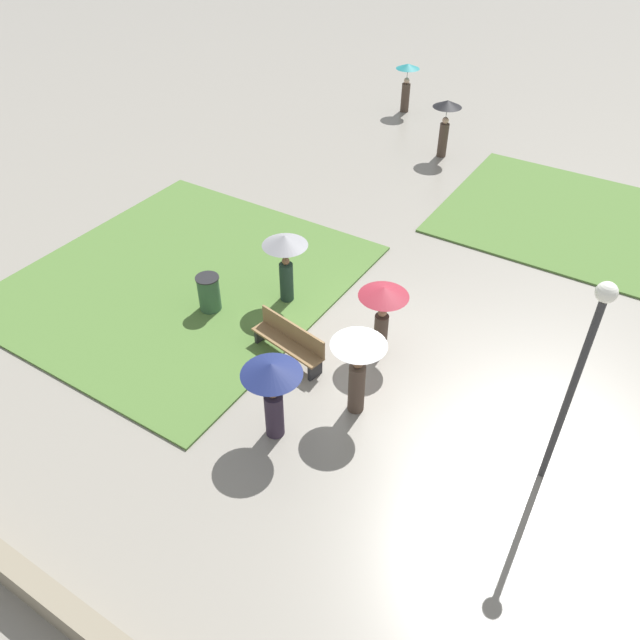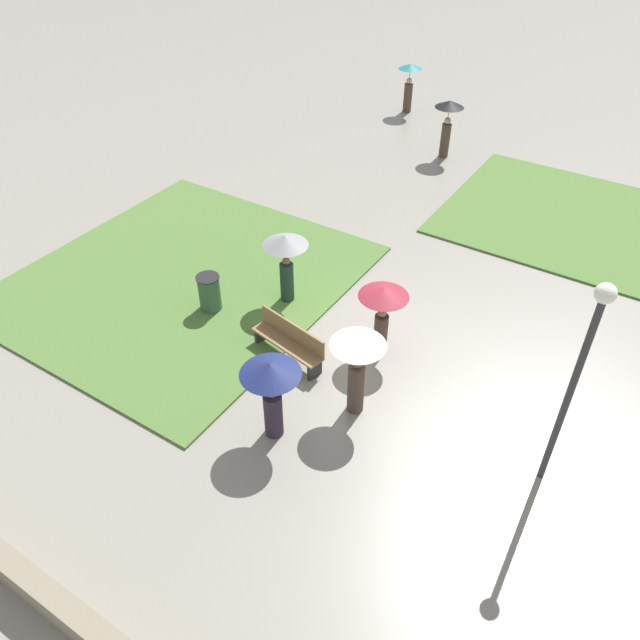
{
  "view_description": "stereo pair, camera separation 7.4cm",
  "coord_description": "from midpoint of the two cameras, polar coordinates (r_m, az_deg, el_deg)",
  "views": [
    {
      "loc": [
        4.59,
        -9.78,
        9.41
      ],
      "look_at": [
        -1.2,
        -0.6,
        0.62
      ],
      "focal_mm": 35.0,
      "sensor_mm": 36.0,
      "label": 1
    },
    {
      "loc": [
        4.65,
        -9.74,
        9.41
      ],
      "look_at": [
        -1.2,
        -0.6,
        0.62
      ],
      "focal_mm": 35.0,
      "sensor_mm": 36.0,
      "label": 2
    }
  ],
  "objects": [
    {
      "name": "lone_walker_mid_plaza",
      "position": [
        26.71,
        7.85,
        20.89
      ],
      "size": [
        0.94,
        0.94,
        1.88
      ],
      "rotation": [
        0.0,
        0.0,
        4.45
      ],
      "color": "#47382D",
      "rests_on": "ground_plane"
    },
    {
      "name": "crowd_person_grey",
      "position": [
        14.78,
        -3.33,
        6.13
      ],
      "size": [
        1.09,
        1.09,
        1.88
      ],
      "rotation": [
        0.0,
        0.0,
        2.85
      ],
      "color": "#1E3328",
      "rests_on": "ground_plane"
    },
    {
      "name": "park_bench",
      "position": [
        13.66,
        -2.96,
        -1.89
      ],
      "size": [
        1.93,
        0.77,
        0.9
      ],
      "rotation": [
        0.0,
        0.0,
        -0.19
      ],
      "color": "brown",
      "rests_on": "ground_plane"
    },
    {
      "name": "crowd_person_white",
      "position": [
        11.9,
        3.32,
        -3.55
      ],
      "size": [
        1.09,
        1.09,
        1.92
      ],
      "rotation": [
        0.0,
        0.0,
        3.03
      ],
      "color": "#47382D",
      "rests_on": "ground_plane"
    },
    {
      "name": "lone_walker_far_path",
      "position": [
        22.78,
        11.34,
        17.72
      ],
      "size": [
        0.99,
        0.99,
        1.98
      ],
      "rotation": [
        0.0,
        0.0,
        4.61
      ],
      "color": "#47382D",
      "rests_on": "ground_plane"
    },
    {
      "name": "lamp_post",
      "position": [
        10.53,
        22.58,
        -3.67
      ],
      "size": [
        0.32,
        0.32,
        4.31
      ],
      "color": "#2D2D30",
      "rests_on": "ground_plane"
    },
    {
      "name": "trash_bin",
      "position": [
        15.2,
        -10.24,
        2.37
      ],
      "size": [
        0.57,
        0.57,
        0.98
      ],
      "color": "#335638",
      "rests_on": "ground_plane"
    },
    {
      "name": "lawn_patch_far",
      "position": [
        20.25,
        24.36,
        7.77
      ],
      "size": [
        9.13,
        6.27,
        0.06
      ],
      "color": "#4C7033",
      "rests_on": "ground_plane"
    },
    {
      "name": "crowd_person_maroon",
      "position": [
        13.33,
        5.63,
        1.54
      ],
      "size": [
        1.09,
        1.09,
        1.76
      ],
      "rotation": [
        0.0,
        0.0,
        3.09
      ],
      "color": "#47382D",
      "rests_on": "ground_plane"
    },
    {
      "name": "ground_plane",
      "position": [
        14.32,
        5.22,
        -2.26
      ],
      "size": [
        90.0,
        90.0,
        0.0
      ],
      "primitive_type": "plane",
      "color": "gray"
    },
    {
      "name": "crowd_person_navy",
      "position": [
        11.47,
        -4.57,
        -5.79
      ],
      "size": [
        1.15,
        1.15,
        1.83
      ],
      "rotation": [
        0.0,
        0.0,
        1.89
      ],
      "color": "#2D2333",
      "rests_on": "ground_plane"
    },
    {
      "name": "lawn_patch_near",
      "position": [
        16.66,
        -12.58,
        3.68
      ],
      "size": [
        7.77,
        8.42,
        0.06
      ],
      "color": "#4C7033",
      "rests_on": "ground_plane"
    }
  ]
}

